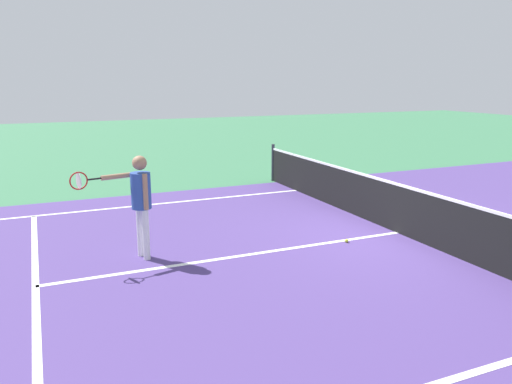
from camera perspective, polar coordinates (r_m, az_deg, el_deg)
The scene contains 8 objects.
ground_plane at distance 10.04m, azimuth 15.77°, elevation -4.48°, with size 60.00×60.00×0.00m, color #38724C.
court_surface_inbounds at distance 10.04m, azimuth 15.77°, elevation -4.47°, with size 10.62×24.40×0.00m, color #4C387A.
line_sideline_left at distance 11.82m, azimuth -21.74°, elevation -2.32°, with size 0.10×11.89×0.01m, color white.
line_service_near at distance 7.90m, azimuth -23.80°, elevation -9.79°, with size 8.22×0.10×0.01m, color white.
line_center_service at distance 8.45m, azimuth -1.44°, elevation -7.22°, with size 0.10×6.40×0.01m, color white.
net at distance 9.91m, azimuth 15.94°, elevation -1.75°, with size 11.18×0.09×1.07m.
player_near at distance 8.26m, azimuth -13.13°, elevation -0.35°, with size 0.41×1.24×1.70m.
tennis_ball_near_net at distance 9.24m, azimuth 10.27°, elevation -5.48°, with size 0.07×0.07×0.07m, color #CCE033.
Camera 1 is at (7.36, -6.20, 2.88)m, focal length 35.16 mm.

